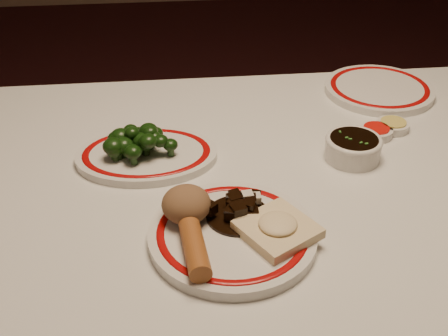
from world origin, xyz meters
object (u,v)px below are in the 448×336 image
rice_mound (186,204)px  soy_bowl (353,148)px  fried_wonton (278,228)px  main_plate (233,235)px  stirfry_heap (240,208)px  broccoli_pile (135,141)px  broccoli_plate (147,155)px  dining_table (285,227)px  spring_roll (194,246)px

rice_mound → soy_bowl: size_ratio=0.74×
rice_mound → fried_wonton: bearing=-21.0°
main_plate → soy_bowl: (0.24, 0.20, 0.01)m
stirfry_heap → soy_bowl: bearing=35.6°
rice_mound → fried_wonton: size_ratio=0.55×
stirfry_heap → broccoli_pile: (-0.16, 0.20, 0.01)m
broccoli_plate → soy_bowl: bearing=-5.5°
fried_wonton → soy_bowl: (0.18, 0.22, -0.01)m
dining_table → stirfry_heap: (-0.10, -0.09, 0.12)m
dining_table → rice_mound: 0.24m
spring_roll → broccoli_pile: size_ratio=0.87×
dining_table → soy_bowl: (0.13, 0.07, 0.11)m
main_plate → spring_roll: spring_roll is taller
main_plate → broccoli_pile: 0.28m
rice_mound → stirfry_heap: 0.08m
broccoli_pile → soy_bowl: bearing=-5.0°
spring_roll → stirfry_heap: size_ratio=1.10×
spring_roll → broccoli_plate: bearing=98.4°
stirfry_heap → broccoli_pile: bearing=129.2°
dining_table → rice_mound: (-0.18, -0.09, 0.14)m
rice_mound → broccoli_plate: size_ratio=0.29×
fried_wonton → rice_mound: bearing=159.0°
dining_table → broccoli_pile: size_ratio=9.10×
main_plate → stirfry_heap: bearing=68.5°
main_plate → broccoli_plate: (-0.13, 0.24, -0.00)m
fried_wonton → spring_roll: bearing=-165.1°
main_plate → rice_mound: (-0.07, 0.04, 0.03)m
rice_mound → dining_table: bearing=27.9°
stirfry_heap → broccoli_pile: 0.26m
soy_bowl → stirfry_heap: bearing=-144.4°
main_plate → rice_mound: size_ratio=3.92×
rice_mound → spring_roll: (0.01, -0.08, -0.01)m
soy_bowl → dining_table: bearing=-151.4°
rice_mound → soy_bowl: 0.35m
spring_roll → fried_wonton: (0.12, 0.03, -0.01)m
dining_table → main_plate: main_plate is taller
dining_table → stirfry_heap: size_ratio=11.53×
stirfry_heap → broccoli_pile: broccoli_pile is taller
dining_table → fried_wonton: (-0.05, -0.14, 0.12)m
soy_bowl → broccoli_pile: bearing=175.0°
dining_table → spring_roll: (-0.17, -0.18, 0.13)m
broccoli_plate → broccoli_pile: size_ratio=1.98×
fried_wonton → stirfry_heap: stirfry_heap is taller
main_plate → fried_wonton: (0.06, -0.01, 0.02)m
main_plate → stirfry_heap: size_ratio=2.81×
fried_wonton → broccoli_plate: fried_wonton is taller
dining_table → soy_bowl: bearing=28.6°
spring_roll → rice_mound: bearing=89.1°
spring_roll → fried_wonton: spring_roll is taller
dining_table → soy_bowl: size_ratio=11.95×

